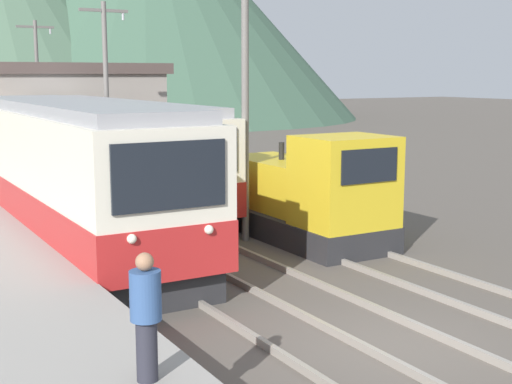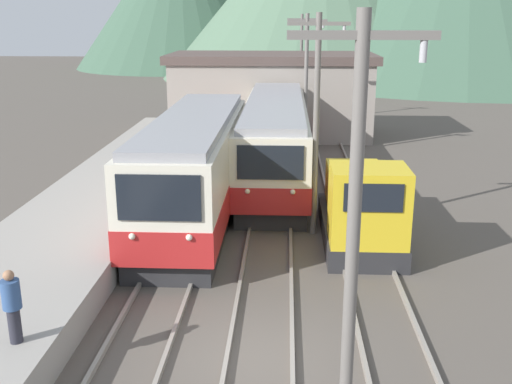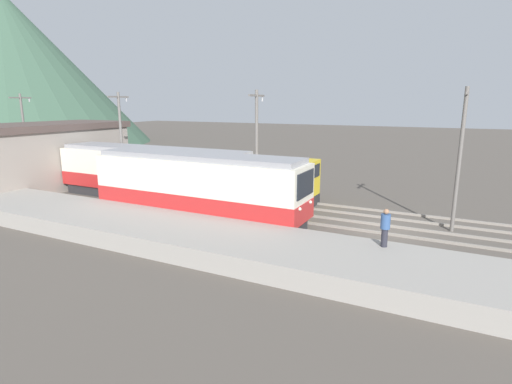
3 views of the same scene
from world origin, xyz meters
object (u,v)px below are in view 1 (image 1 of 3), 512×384
at_px(commuter_train_left, 73,181).
at_px(commuter_train_center, 106,157).
at_px(catenary_mast_distant, 38,84).
at_px(person_on_platform, 146,312).
at_px(shunting_locomotive, 306,197).
at_px(catenary_mast_far, 106,87).
at_px(catenary_mast_mid, 245,94).

distance_m(commuter_train_left, commuter_train_center, 6.39).
xyz_separation_m(catenary_mast_distant, person_on_platform, (-6.45, -32.06, -2.29)).
distance_m(shunting_locomotive, person_on_platform, 11.50).
distance_m(catenary_mast_far, catenary_mast_distant, 11.50).
bearing_deg(person_on_platform, shunting_locomotive, 46.24).
xyz_separation_m(commuter_train_center, person_on_platform, (-4.95, -16.33, 0.04)).
bearing_deg(commuter_train_left, shunting_locomotive, -21.52).
distance_m(commuter_train_center, catenary_mast_mid, 7.79).
relative_size(commuter_train_center, shunting_locomotive, 2.50).
relative_size(catenary_mast_mid, catenary_mast_distant, 1.00).
height_order(catenary_mast_far, catenary_mast_distant, same).
height_order(shunting_locomotive, catenary_mast_mid, catenary_mast_mid).
distance_m(commuter_train_left, person_on_platform, 10.80).
relative_size(commuter_train_center, catenary_mast_far, 2.04).
xyz_separation_m(commuter_train_left, commuter_train_center, (2.80, 5.74, -0.09)).
relative_size(shunting_locomotive, person_on_platform, 3.80).
relative_size(commuter_train_center, person_on_platform, 9.50).
height_order(commuter_train_center, person_on_platform, commuter_train_center).
xyz_separation_m(commuter_train_center, catenary_mast_far, (1.51, 4.23, 2.33)).
relative_size(catenary_mast_distant, person_on_platform, 4.65).
distance_m(shunting_locomotive, catenary_mast_far, 12.67).
relative_size(commuter_train_left, commuter_train_center, 0.85).
height_order(commuter_train_left, shunting_locomotive, commuter_train_left).
bearing_deg(catenary_mast_mid, catenary_mast_distant, 90.00).
distance_m(commuter_train_center, catenary_mast_far, 5.06).
height_order(shunting_locomotive, person_on_platform, shunting_locomotive).
xyz_separation_m(commuter_train_center, shunting_locomotive, (3.00, -8.03, -0.48)).
height_order(commuter_train_left, catenary_mast_mid, catenary_mast_mid).
height_order(commuter_train_left, person_on_platform, commuter_train_left).
relative_size(catenary_mast_far, person_on_platform, 4.65).
bearing_deg(catenary_mast_distant, catenary_mast_mid, -90.00).
bearing_deg(commuter_train_left, catenary_mast_far, 66.64).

